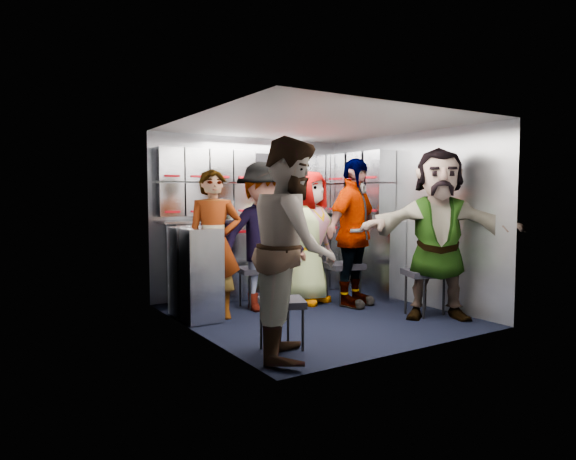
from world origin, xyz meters
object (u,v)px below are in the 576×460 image
jump_seat_mid_right (344,268)px  attendant_arc_e (438,233)px  jump_seat_mid_left (256,272)px  jump_seat_center (301,266)px  attendant_arc_a (293,248)px  attendant_arc_d (353,232)px  attendant_arc_c (309,237)px  jump_seat_near_right (425,275)px  attendant_standing (214,244)px  jump_seat_near_left (282,305)px  attendant_arc_b (263,236)px

jump_seat_mid_right → attendant_arc_e: size_ratio=0.27×
jump_seat_mid_left → jump_seat_center: size_ratio=0.97×
jump_seat_mid_left → jump_seat_mid_right: bearing=-21.3°
jump_seat_mid_left → attendant_arc_a: bearing=-109.4°
jump_seat_mid_left → jump_seat_mid_right: 1.09m
attendant_arc_d → attendant_arc_e: bearing=-88.7°
jump_seat_mid_right → attendant_arc_c: bearing=143.5°
jump_seat_near_right → attendant_arc_e: bearing=-90.0°
jump_seat_mid_right → attendant_arc_d: 0.48m
attendant_standing → attendant_arc_c: attendant_arc_c is taller
jump_seat_near_left → jump_seat_near_right: bearing=7.4°
jump_seat_near_left → jump_seat_mid_right: jump_seat_mid_right is taller
jump_seat_mid_left → jump_seat_near_right: 1.95m
jump_seat_mid_right → jump_seat_near_right: jump_seat_near_right is taller
jump_seat_near_left → attendant_arc_d: attendant_arc_d is taller
attendant_arc_b → attendant_arc_d: bearing=-20.4°
jump_seat_near_right → attendant_arc_d: 0.98m
jump_seat_mid_right → attendant_arc_b: bearing=168.0°
jump_seat_near_left → jump_seat_mid_right: size_ratio=0.97×
attendant_arc_b → attendant_arc_c: 0.67m
jump_seat_mid_left → attendant_arc_c: bearing=-11.8°
jump_seat_mid_left → attendant_arc_b: attendant_arc_b is taller
attendant_arc_a → attendant_arc_c: 2.12m
jump_seat_near_right → attendant_arc_a: 2.14m
jump_seat_near_left → jump_seat_near_right: (2.04, 0.27, 0.05)m
attendant_arc_a → attendant_standing: bearing=34.4°
jump_seat_near_left → attendant_arc_a: 0.54m
attendant_arc_b → attendant_arc_d: size_ratio=0.97×
jump_seat_near_left → jump_seat_mid_right: 2.06m
jump_seat_mid_left → jump_seat_near_right: size_ratio=0.87×
attendant_standing → attendant_arc_e: (2.05, -1.29, 0.12)m
jump_seat_near_left → attendant_standing: (-0.01, 1.38, 0.41)m
jump_seat_center → jump_seat_near_right: (0.73, -1.40, 0.01)m
attendant_arc_e → attendant_arc_b: bearing=173.3°
jump_seat_mid_left → jump_seat_center: bearing=3.5°
jump_seat_mid_left → attendant_arc_b: (0.00, -0.18, 0.44)m
attendant_arc_e → attendant_standing: bearing=-174.8°
attendant_arc_a → jump_seat_mid_right: bearing=-15.6°
attendant_arc_b → attendant_arc_a: bearing=-110.4°
attendant_standing → attendant_arc_e: attendant_arc_e is taller
jump_seat_near_right → attendant_arc_a: size_ratio=0.30×
jump_seat_center → attendant_arc_c: (0.00, -0.18, 0.38)m
jump_seat_near_left → attendant_arc_c: size_ratio=0.30×
jump_seat_mid_right → attendant_standing: bearing=174.8°
jump_seat_center → jump_seat_near_left: bearing=-128.1°
attendant_arc_d → attendant_arc_a: bearing=-163.9°
jump_seat_mid_right → attendant_arc_e: (0.39, -1.14, 0.48)m
jump_seat_near_left → attendant_arc_d: 2.02m
jump_seat_center → jump_seat_near_right: jump_seat_near_right is taller
attendant_standing → attendant_arc_b: attendant_arc_b is taller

